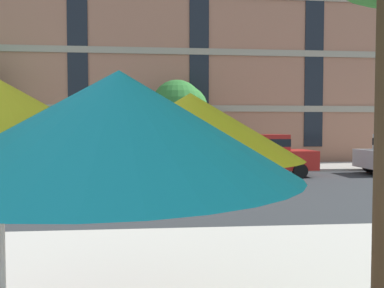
{
  "coord_description": "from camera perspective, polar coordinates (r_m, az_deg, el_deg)",
  "views": [
    {
      "loc": [
        1.28,
        -11.14,
        1.98
      ],
      "look_at": [
        2.48,
        3.2,
        1.4
      ],
      "focal_mm": 33.17,
      "sensor_mm": 36.0,
      "label": 1
    }
  ],
  "objects": [
    {
      "name": "sedan_gray",
      "position": [
        15.08,
        -14.29,
        -1.68
      ],
      "size": [
        4.4,
        1.98,
        1.78
      ],
      "color": "slate",
      "rests_on": "ground"
    },
    {
      "name": "ground_plane",
      "position": [
        11.39,
        -11.25,
        -7.75
      ],
      "size": [
        120.0,
        120.0,
        0.0
      ],
      "primitive_type": "plane",
      "color": "#2D3033"
    },
    {
      "name": "sedan_red",
      "position": [
        15.45,
        10.91,
        -1.56
      ],
      "size": [
        4.4,
        1.98,
        1.78
      ],
      "color": "#B21E19",
      "rests_on": "ground"
    },
    {
      "name": "sidewalk_far",
      "position": [
        18.09,
        -8.81,
        -3.81
      ],
      "size": [
        56.0,
        3.6,
        0.12
      ],
      "primitive_type": "cube",
      "color": "#9E998E",
      "rests_on": "ground"
    },
    {
      "name": "street_tree_middle",
      "position": [
        18.46,
        -1.72,
        5.93
      ],
      "size": [
        2.93,
        2.76,
        4.54
      ],
      "color": "#4C3823",
      "rests_on": "ground"
    },
    {
      "name": "apartment_building",
      "position": [
        26.85,
        -7.64,
        15.24
      ],
      "size": [
        40.34,
        12.08,
        16.0
      ],
      "color": "#A87056",
      "rests_on": "ground"
    }
  ]
}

